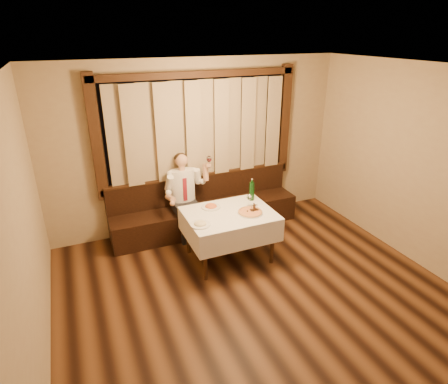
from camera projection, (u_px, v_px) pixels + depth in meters
name	position (u px, v px, depth m)	size (l,w,h in m)	color
room	(254.00, 182.00, 4.47)	(5.01, 6.01, 2.81)	black
banquette	(205.00, 211.00, 6.42)	(3.20, 0.61, 0.94)	black
dining_table	(229.00, 219.00, 5.42)	(1.27, 0.97, 0.76)	black
pizza	(250.00, 212.00, 5.36)	(0.37, 0.37, 0.04)	white
pasta_red	(211.00, 205.00, 5.52)	(0.28, 0.28, 0.10)	white
pasta_cream	(200.00, 223.00, 5.02)	(0.28, 0.28, 0.09)	white
green_bottle	(252.00, 191.00, 5.73)	(0.08, 0.08, 0.35)	#125617
table_wine_glass	(249.00, 198.00, 5.52)	(0.07, 0.07, 0.20)	white
cruet_caddy	(254.00, 209.00, 5.39)	(0.12, 0.07, 0.13)	black
seated_man	(184.00, 190.00, 6.01)	(0.76, 0.57, 1.40)	black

